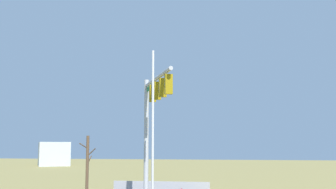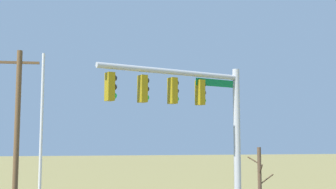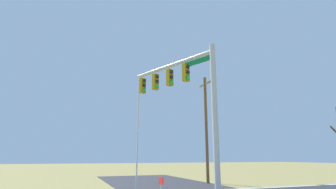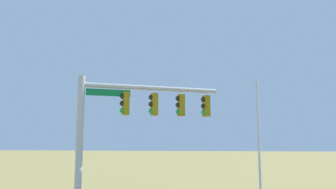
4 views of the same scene
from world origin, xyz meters
The scene contains 2 objects.
signal_mast centered at (0.86, -1.64, 5.40)m, with size 5.68×2.60×7.56m.
flagpole centered at (-4.75, -2.79, 3.82)m, with size 0.10×0.10×7.65m, color silver.
Camera 4 is at (-1.67, 10.84, 5.30)m, focal length 32.65 mm.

